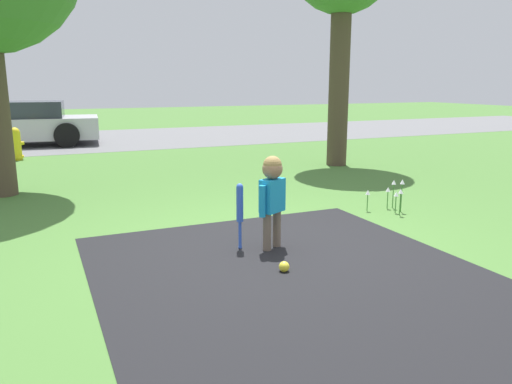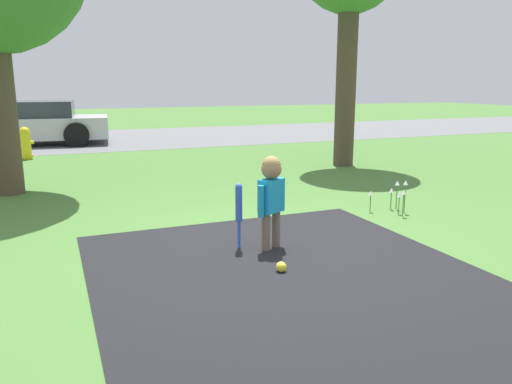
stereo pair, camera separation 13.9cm
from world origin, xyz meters
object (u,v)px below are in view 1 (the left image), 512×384
fire_hydrant (16,144)px  child (272,189)px  sports_ball (284,267)px  parked_car (17,124)px  baseball_bat (240,207)px

fire_hydrant → child: bearing=-71.8°
child → sports_ball: size_ratio=9.96×
parked_car → sports_ball: bearing=107.6°
sports_ball → fire_hydrant: size_ratio=0.13×
fire_hydrant → parked_car: 2.87m
sports_ball → parked_car: bearing=101.9°
child → baseball_bat: child is taller
child → sports_ball: bearing=-133.8°
child → fire_hydrant: bearing=80.5°
sports_ball → parked_car: parked_car is taller
fire_hydrant → parked_car: bearing=90.3°
child → fire_hydrant: child is taller
baseball_bat → parked_car: (-2.21, 10.37, 0.13)m
child → sports_ball: (-0.18, -0.63, -0.57)m
parked_car → child: bearing=109.2°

